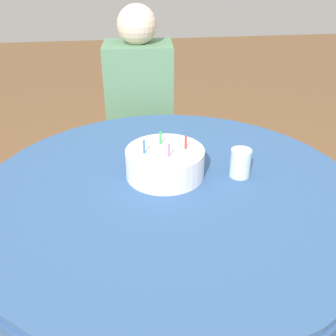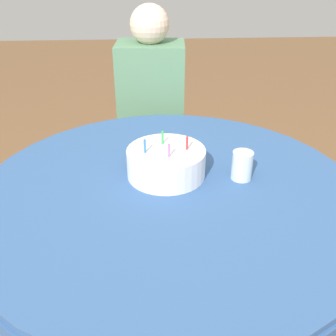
{
  "view_description": "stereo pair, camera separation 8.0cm",
  "coord_description": "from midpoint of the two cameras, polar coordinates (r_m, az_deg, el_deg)",
  "views": [
    {
      "loc": [
        -0.15,
        -1.11,
        1.42
      ],
      "look_at": [
        -0.0,
        0.02,
        0.77
      ],
      "focal_mm": 42.0,
      "sensor_mm": 36.0,
      "label": 1
    },
    {
      "loc": [
        -0.07,
        -1.12,
        1.42
      ],
      "look_at": [
        -0.0,
        0.02,
        0.77
      ],
      "focal_mm": 42.0,
      "sensor_mm": 36.0,
      "label": 2
    }
  ],
  "objects": [
    {
      "name": "birthday_cake",
      "position": [
        1.36,
        -2.12,
        0.75
      ],
      "size": [
        0.27,
        0.27,
        0.15
      ],
      "color": "white",
      "rests_on": "dining_table"
    },
    {
      "name": "drinking_glass",
      "position": [
        1.38,
        8.82,
        0.7
      ],
      "size": [
        0.07,
        0.07,
        0.1
      ],
      "color": "silver",
      "rests_on": "dining_table"
    },
    {
      "name": "person",
      "position": [
        2.14,
        -5.25,
        9.91
      ],
      "size": [
        0.37,
        0.37,
        1.18
      ],
      "rotation": [
        0.0,
        0.0,
        -0.07
      ],
      "color": "beige",
      "rests_on": "ground_plane"
    },
    {
      "name": "chair",
      "position": [
        2.31,
        -4.94,
        5.16
      ],
      "size": [
        0.44,
        0.44,
        0.87
      ],
      "rotation": [
        0.0,
        0.0,
        -0.07
      ],
      "color": "#A37A4C",
      "rests_on": "ground_plane"
    },
    {
      "name": "ground_plane",
      "position": [
        1.81,
        -1.17,
        -22.26
      ],
      "size": [
        12.0,
        12.0,
        0.0
      ],
      "primitive_type": "plane",
      "color": "brown"
    },
    {
      "name": "dining_table",
      "position": [
        1.37,
        -1.43,
        -5.68
      ],
      "size": [
        1.32,
        1.32,
        0.71
      ],
      "color": "#335689",
      "rests_on": "ground_plane"
    }
  ]
}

